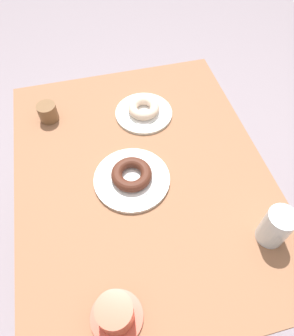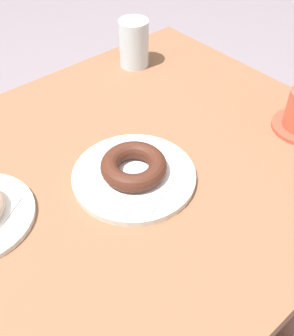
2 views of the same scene
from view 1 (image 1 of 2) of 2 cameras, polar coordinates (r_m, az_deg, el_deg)
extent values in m
plane|color=gray|center=(1.61, -0.50, -16.02)|extent=(6.00, 6.00, 0.00)
cube|color=#8E5E40|center=(0.96, -0.80, -1.70)|extent=(0.98, 0.75, 0.04)
cylinder|color=brown|center=(1.49, -15.30, 0.26)|extent=(0.06, 0.06, 0.70)
cylinder|color=brown|center=(1.54, 6.64, 4.62)|extent=(0.06, 0.06, 0.70)
cylinder|color=brown|center=(1.25, 18.66, -23.20)|extent=(0.06, 0.06, 0.70)
cylinder|color=silver|center=(0.93, -2.76, -2.04)|extent=(0.22, 0.22, 0.01)
cube|color=white|center=(0.92, -2.78, -1.78)|extent=(0.19, 0.19, 0.00)
torus|color=#4C2518|center=(0.91, -2.82, -1.15)|extent=(0.12, 0.12, 0.03)
cylinder|color=silver|center=(1.10, -0.59, 9.95)|extent=(0.20, 0.20, 0.01)
cube|color=white|center=(1.10, -0.60, 10.20)|extent=(0.15, 0.15, 0.00)
torus|color=beige|center=(1.09, -0.60, 10.84)|extent=(0.11, 0.11, 0.03)
cylinder|color=silver|center=(0.86, 22.36, -9.86)|extent=(0.07, 0.07, 0.11)
cylinder|color=#D34D37|center=(0.79, -5.51, -25.33)|extent=(0.12, 0.12, 0.01)
cylinder|color=#D0553B|center=(0.75, -5.80, -24.74)|extent=(0.08, 0.08, 0.08)
cylinder|color=black|center=(0.71, -6.06, -24.20)|extent=(0.07, 0.07, 0.00)
cylinder|color=brown|center=(1.12, -17.58, 9.62)|extent=(0.06, 0.06, 0.06)
camera|label=2|loc=(0.93, -40.28, 28.96)|focal=44.03mm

